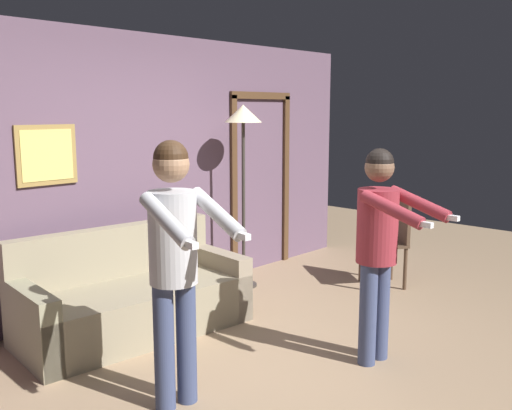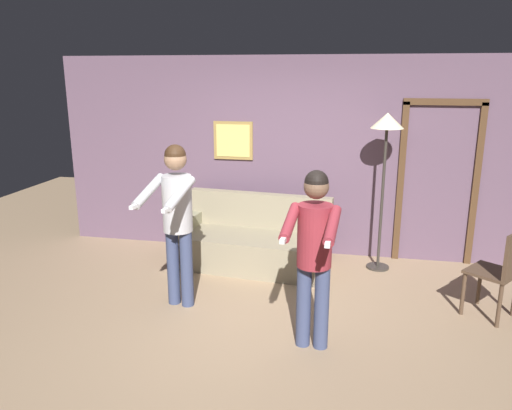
# 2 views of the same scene
# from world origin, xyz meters

# --- Properties ---
(ground_plane) EXTENTS (12.00, 12.00, 0.00)m
(ground_plane) POSITION_xyz_m (0.00, 0.00, 0.00)
(ground_plane) COLOR #967B5E
(back_wall_assembly) EXTENTS (6.40, 0.10, 2.60)m
(back_wall_assembly) POSITION_xyz_m (0.02, 2.12, 1.30)
(back_wall_assembly) COLOR #5D4658
(back_wall_assembly) RESTS_ON ground_plane
(couch) EXTENTS (1.97, 1.03, 0.87)m
(couch) POSITION_xyz_m (-0.41, 1.48, 0.28)
(couch) COLOR gray
(couch) RESTS_ON ground_plane
(torchiere_lamp) EXTENTS (0.39, 0.39, 1.93)m
(torchiere_lamp) POSITION_xyz_m (1.15, 1.69, 1.66)
(torchiere_lamp) COLOR #332D28
(torchiere_lamp) RESTS_ON ground_plane
(person_standing_left) EXTENTS (0.51, 0.72, 1.70)m
(person_standing_left) POSITION_xyz_m (-0.93, 0.22, 1.03)
(person_standing_left) COLOR #384265
(person_standing_left) RESTS_ON ground_plane
(person_standing_right) EXTENTS (0.46, 0.70, 1.61)m
(person_standing_right) POSITION_xyz_m (0.51, -0.35, 0.97)
(person_standing_right) COLOR #3B4569
(person_standing_right) RESTS_ON ground_plane
(dining_chair_distant) EXTENTS (0.59, 0.59, 0.93)m
(dining_chair_distant) POSITION_xyz_m (2.27, 0.57, 0.53)
(dining_chair_distant) COLOR #4C3828
(dining_chair_distant) RESTS_ON ground_plane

